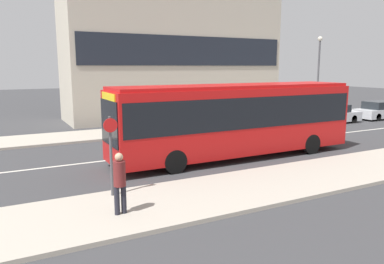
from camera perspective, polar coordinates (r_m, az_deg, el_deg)
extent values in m
plane|color=#3A3A3D|center=(18.15, -4.79, -3.40)|extent=(120.00, 120.00, 0.00)
cube|color=#B2A899|center=(12.82, 6.31, -8.84)|extent=(44.00, 3.50, 0.13)
cube|color=#B2A899|center=(23.90, -10.65, -0.13)|extent=(44.00, 3.50, 0.13)
cube|color=silver|center=(18.15, -4.79, -3.39)|extent=(41.80, 0.16, 0.01)
cube|color=#1E232D|center=(29.02, -0.35, 12.27)|extent=(16.89, 0.08, 2.20)
cube|color=red|center=(17.34, 6.66, 1.90)|extent=(11.74, 2.53, 2.92)
cube|color=black|center=(17.28, 6.69, 3.34)|extent=(11.51, 2.56, 1.34)
cube|color=red|center=(17.19, 6.77, 6.96)|extent=(11.57, 2.33, 0.14)
cube|color=black|center=(14.82, -12.49, 1.39)|extent=(0.05, 2.23, 1.75)
cube|color=yellow|center=(14.71, -12.64, 5.20)|extent=(0.04, 1.77, 0.32)
cylinder|color=black|center=(14.83, -2.62, -4.52)|extent=(0.96, 0.28, 0.96)
cylinder|color=black|center=(16.89, -5.95, -2.76)|extent=(0.96, 0.28, 0.96)
cylinder|color=black|center=(19.00, 17.68, -1.76)|extent=(0.96, 0.28, 0.96)
cylinder|color=black|center=(20.65, 13.15, -0.63)|extent=(0.96, 0.28, 0.96)
cube|color=silver|center=(29.84, 20.62, 2.21)|extent=(4.41, 1.71, 0.68)
cube|color=#21262B|center=(29.67, 20.52, 3.38)|extent=(2.43, 1.51, 0.56)
cylinder|color=black|center=(30.41, 23.39, 1.80)|extent=(0.60, 0.18, 0.60)
cylinder|color=black|center=(31.38, 21.22, 2.18)|extent=(0.60, 0.18, 0.60)
cylinder|color=black|center=(28.34, 19.90, 1.49)|extent=(0.60, 0.18, 0.60)
cylinder|color=black|center=(29.39, 17.70, 1.90)|extent=(0.60, 0.18, 0.60)
cube|color=silver|center=(33.95, 26.79, 2.64)|extent=(4.57, 1.81, 0.68)
cube|color=#21262B|center=(33.77, 26.74, 3.71)|extent=(2.51, 1.60, 0.60)
cylinder|color=black|center=(35.59, 27.04, 2.61)|extent=(0.60, 0.18, 0.60)
cylinder|color=black|center=(32.35, 26.47, 2.02)|extent=(0.60, 0.18, 0.60)
cylinder|color=black|center=(33.32, 24.21, 2.39)|extent=(0.60, 0.18, 0.60)
cylinder|color=#23232D|center=(10.69, -11.36, -10.20)|extent=(0.15, 0.15, 0.81)
cylinder|color=#23232D|center=(10.77, -10.36, -10.03)|extent=(0.15, 0.15, 0.81)
cylinder|color=maroon|center=(10.50, -10.99, -6.24)|extent=(0.34, 0.34, 0.70)
sphere|color=tan|center=(10.38, -11.08, -3.77)|extent=(0.23, 0.23, 0.23)
cylinder|color=#4C4C51|center=(12.02, -12.23, -3.67)|extent=(0.09, 0.09, 2.54)
cylinder|color=red|center=(11.77, -12.33, 1.00)|extent=(0.44, 0.03, 0.44)
cylinder|color=#4C4C51|center=(31.55, 18.63, 7.60)|extent=(0.14, 0.14, 6.07)
sphere|color=silver|center=(31.61, 18.95, 13.29)|extent=(0.36, 0.36, 0.36)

